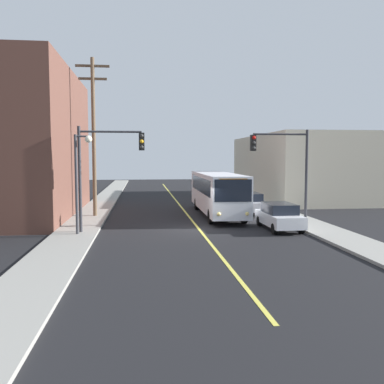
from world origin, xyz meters
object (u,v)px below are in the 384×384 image
(utility_pole_near, at_px, (94,130))
(street_lamp_left, at_px, (80,169))
(traffic_signal_left_corner, at_px, (107,159))
(fire_hydrant, at_px, (288,211))
(parked_car_silver, at_px, (249,203))
(traffic_signal_right_corner, at_px, (283,159))
(city_bus, at_px, (217,192))
(parked_car_white, at_px, (279,216))

(utility_pole_near, xyz_separation_m, street_lamp_left, (0.06, -7.48, -2.61))
(traffic_signal_left_corner, relative_size, street_lamp_left, 1.09)
(fire_hydrant, bearing_deg, parked_car_silver, 118.81)
(traffic_signal_left_corner, height_order, fire_hydrant, traffic_signal_left_corner)
(utility_pole_near, distance_m, traffic_signal_right_corner, 13.63)
(utility_pole_near, height_order, street_lamp_left, utility_pole_near)
(city_bus, bearing_deg, traffic_signal_right_corner, -60.64)
(traffic_signal_left_corner, xyz_separation_m, traffic_signal_right_corner, (10.82, 1.34, 0.00))
(city_bus, height_order, parked_car_white, city_bus)
(traffic_signal_left_corner, distance_m, fire_hydrant, 13.54)
(traffic_signal_right_corner, relative_size, street_lamp_left, 1.09)
(utility_pole_near, distance_m, fire_hydrant, 15.10)
(street_lamp_left, bearing_deg, fire_hydrant, 20.11)
(utility_pole_near, xyz_separation_m, fire_hydrant, (13.74, -2.47, -5.77))
(parked_car_silver, xyz_separation_m, utility_pole_near, (-11.82, -1.02, 5.51))
(utility_pole_near, height_order, traffic_signal_right_corner, utility_pole_near)
(parked_car_white, height_order, traffic_signal_left_corner, traffic_signal_left_corner)
(city_bus, distance_m, parked_car_white, 7.40)
(parked_car_silver, bearing_deg, parked_car_white, -90.78)
(city_bus, relative_size, street_lamp_left, 2.21)
(street_lamp_left, distance_m, fire_hydrant, 14.90)
(city_bus, relative_size, traffic_signal_right_corner, 2.03)
(street_lamp_left, xyz_separation_m, fire_hydrant, (13.68, 5.01, -3.16))
(traffic_signal_left_corner, height_order, traffic_signal_right_corner, same)
(parked_car_white, bearing_deg, traffic_signal_right_corner, 62.87)
(street_lamp_left, bearing_deg, parked_car_silver, 35.84)
(city_bus, xyz_separation_m, parked_car_white, (2.63, -6.84, -0.98))
(traffic_signal_left_corner, distance_m, street_lamp_left, 1.64)
(utility_pole_near, bearing_deg, street_lamp_left, -89.55)
(utility_pole_near, relative_size, fire_hydrant, 13.52)
(parked_car_silver, height_order, fire_hydrant, parked_car_silver)
(city_bus, distance_m, traffic_signal_right_corner, 7.00)
(parked_car_silver, relative_size, traffic_signal_left_corner, 0.74)
(city_bus, bearing_deg, parked_car_silver, 16.84)
(fire_hydrant, bearing_deg, parked_car_white, -115.79)
(city_bus, relative_size, fire_hydrant, 14.50)
(utility_pole_near, bearing_deg, parked_car_silver, 4.93)
(traffic_signal_right_corner, bearing_deg, parked_car_white, -117.13)
(traffic_signal_left_corner, bearing_deg, utility_pole_near, 102.13)
(street_lamp_left, bearing_deg, city_bus, 40.35)
(parked_car_white, xyz_separation_m, fire_hydrant, (2.02, 4.18, -0.26))
(traffic_signal_right_corner, bearing_deg, fire_hydrant, 64.72)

